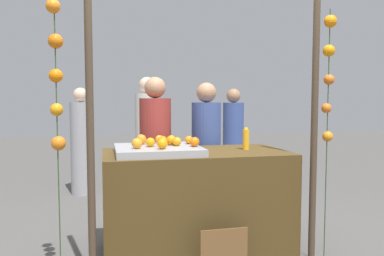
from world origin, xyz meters
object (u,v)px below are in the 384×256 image
Objects in this scene: orange_1 at (137,143)px; vendor_right at (206,161)px; stall_counter at (196,203)px; chalkboard_sign at (224,256)px; juice_bottle at (246,139)px; vendor_left at (156,161)px; orange_0 at (159,139)px.

vendor_right is at bearing 45.74° from orange_1.
stall_counter is 0.65m from chalkboard_sign.
chalkboard_sign is 0.27× the size of vendor_right.
chalkboard_sign is at bearing -123.66° from juice_bottle.
stall_counter is 1.03× the size of vendor_right.
orange_1 is at bearing -170.07° from juice_bottle.
stall_counter reaches higher than chalkboard_sign.
vendor_left is at bearing 72.02° from orange_1.
juice_bottle reaches higher than orange_1.
orange_0 is 0.86× the size of orange_1.
stall_counter is 21.77× the size of orange_0.
orange_1 is 0.05× the size of vendor_left.
chalkboard_sign is at bearing -82.61° from stall_counter.
chalkboard_sign is 1.39m from vendor_right.
vendor_left is at bearing 140.96° from juice_bottle.
vendor_right is (0.56, 0.04, -0.02)m from vendor_left.
orange_0 is 0.05× the size of vendor_right.
juice_bottle is at bearing -12.68° from orange_0.
juice_bottle reaches higher than stall_counter.
orange_1 reaches higher than orange_0.
chalkboard_sign is at bearing -35.08° from orange_1.
orange_0 is 0.17× the size of chalkboard_sign.
vendor_right is at bearing 107.02° from juice_bottle.
stall_counter is 0.78m from vendor_right.
orange_1 is 1.04m from juice_bottle.
orange_0 is (-0.30, 0.19, 0.56)m from stall_counter.
vendor_left is at bearing 87.09° from orange_0.
stall_counter is at bearing -112.51° from vendor_right.
stall_counter is 0.80m from orange_1.
vendor_right reaches higher than orange_0.
orange_0 is at bearing 56.39° from orange_1.
orange_1 is at bearing -123.61° from orange_0.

